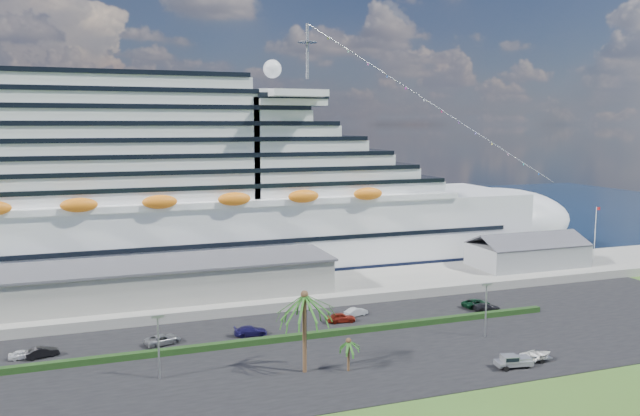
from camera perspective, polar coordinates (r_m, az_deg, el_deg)
name	(u,v)px	position (r m, az deg, el deg)	size (l,w,h in m)	color
ground	(388,374)	(83.76, 6.22, -14.87)	(420.00, 420.00, 0.00)	#3B521B
asphalt_lot	(355,346)	(93.10, 3.25, -12.44)	(140.00, 38.00, 0.12)	black
wharf	(297,290)	(118.92, -2.12, -7.53)	(240.00, 20.00, 1.80)	gray
water	(216,224)	(205.07, -9.53, -1.45)	(420.00, 160.00, 0.02)	black
cruise_ship	(165,198)	(135.17, -13.95, 0.90)	(191.00, 38.00, 54.00)	silver
terminal_building	(160,280)	(113.36, -14.38, -6.39)	(61.00, 15.00, 6.30)	gray
port_shed	(527,254)	(141.87, 18.43, -3.98)	(24.00, 12.31, 7.37)	gray
flagpole	(595,231)	(152.78, 23.87, -1.96)	(1.08, 0.16, 12.00)	silver
hedge	(293,337)	(94.85, -2.49, -11.73)	(88.00, 1.10, 0.90)	black
lamp_post_left	(158,339)	(82.39, -14.56, -11.49)	(1.60, 0.35, 8.27)	gray
lamp_post_right	(486,303)	(98.11, 14.95, -8.40)	(1.60, 0.35, 8.27)	gray
palm_tall	(304,304)	(80.72, -1.43, -8.77)	(8.82, 8.82, 11.13)	#47301E
palm_short	(348,345)	(82.88, 2.62, -12.37)	(3.53, 3.53, 4.56)	#47301E
parked_car_0	(23,354)	(96.72, -25.53, -11.99)	(1.47, 3.65, 1.24)	white
parked_car_1	(42,352)	(96.22, -24.09, -11.95)	(1.53, 4.38, 1.44)	black
parked_car_2	(163,339)	(95.85, -14.18, -11.57)	(2.40, 5.21, 1.45)	gray
parked_car_3	(251,331)	(97.26, -6.37, -11.10)	(2.04, 5.01, 1.45)	#1A164D
parked_car_4	(341,318)	(102.79, 1.95, -9.98)	(1.87, 4.65, 1.58)	maroon
parked_car_5	(356,312)	(106.16, 3.31, -9.46)	(1.47, 4.21, 1.39)	silver
parked_car_6	(476,303)	(114.22, 14.08, -8.43)	(2.40, 5.20, 1.44)	black
parked_car_7	(487,307)	(112.33, 14.99, -8.76)	(1.90, 4.67, 1.36)	black
pickup_truck	(513,361)	(88.42, 17.22, -13.19)	(5.21, 2.59, 1.75)	black
boat_trailer	(537,355)	(91.41, 19.19, -12.55)	(5.20, 3.29, 1.50)	gray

